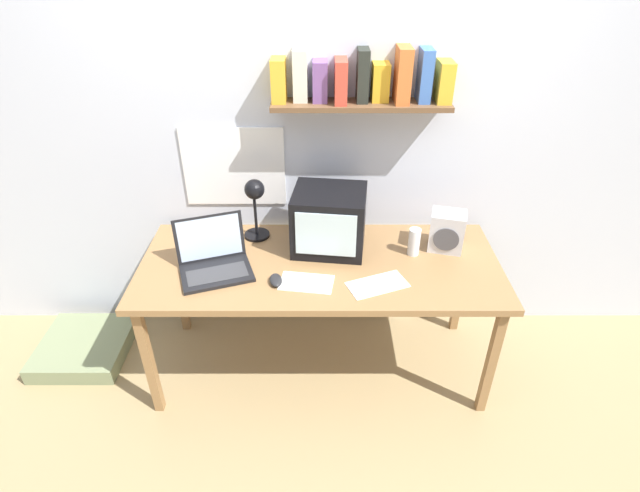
{
  "coord_description": "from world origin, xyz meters",
  "views": [
    {
      "loc": [
        -0.0,
        -2.1,
        2.19
      ],
      "look_at": [
        0.0,
        0.0,
        0.83
      ],
      "focal_mm": 28.0,
      "sensor_mm": 36.0,
      "label": 1
    }
  ],
  "objects_px": {
    "juice_glass": "(414,243)",
    "space_heater": "(447,231)",
    "loose_paper_near_monitor": "(378,285)",
    "corner_desk": "(320,271)",
    "printed_handout": "(307,283)",
    "desk_lamp": "(255,200)",
    "crt_monitor": "(329,220)",
    "laptop": "(214,258)",
    "floor_cushion": "(85,347)",
    "computer_mouse": "(276,280)"
  },
  "relations": [
    {
      "from": "juice_glass",
      "to": "space_heater",
      "type": "distance_m",
      "value": 0.19
    },
    {
      "from": "space_heater",
      "to": "loose_paper_near_monitor",
      "type": "xyz_separation_m",
      "value": [
        -0.39,
        -0.33,
        -0.1
      ]
    },
    {
      "from": "corner_desk",
      "to": "juice_glass",
      "type": "relative_size",
      "value": 12.38
    },
    {
      "from": "juice_glass",
      "to": "printed_handout",
      "type": "relative_size",
      "value": 0.54
    },
    {
      "from": "desk_lamp",
      "to": "juice_glass",
      "type": "xyz_separation_m",
      "value": [
        0.83,
        -0.13,
        -0.18
      ]
    },
    {
      "from": "crt_monitor",
      "to": "laptop",
      "type": "distance_m",
      "value": 0.62
    },
    {
      "from": "crt_monitor",
      "to": "laptop",
      "type": "relative_size",
      "value": 0.98
    },
    {
      "from": "corner_desk",
      "to": "loose_paper_near_monitor",
      "type": "distance_m",
      "value": 0.34
    },
    {
      "from": "space_heater",
      "to": "crt_monitor",
      "type": "bearing_deg",
      "value": -167.35
    },
    {
      "from": "juice_glass",
      "to": "floor_cushion",
      "type": "xyz_separation_m",
      "value": [
        -1.91,
        0.01,
        -0.75
      ]
    },
    {
      "from": "juice_glass",
      "to": "computer_mouse",
      "type": "height_order",
      "value": "juice_glass"
    },
    {
      "from": "corner_desk",
      "to": "laptop",
      "type": "distance_m",
      "value": 0.55
    },
    {
      "from": "laptop",
      "to": "loose_paper_near_monitor",
      "type": "height_order",
      "value": "laptop"
    },
    {
      "from": "desk_lamp",
      "to": "floor_cushion",
      "type": "relative_size",
      "value": 0.73
    },
    {
      "from": "loose_paper_near_monitor",
      "to": "laptop",
      "type": "bearing_deg",
      "value": 170.19
    },
    {
      "from": "desk_lamp",
      "to": "space_heater",
      "type": "height_order",
      "value": "desk_lamp"
    },
    {
      "from": "computer_mouse",
      "to": "printed_handout",
      "type": "xyz_separation_m",
      "value": [
        0.15,
        -0.0,
        -0.01
      ]
    },
    {
      "from": "desk_lamp",
      "to": "corner_desk",
      "type": "bearing_deg",
      "value": -44.96
    },
    {
      "from": "laptop",
      "to": "loose_paper_near_monitor",
      "type": "relative_size",
      "value": 1.3
    },
    {
      "from": "corner_desk",
      "to": "laptop",
      "type": "height_order",
      "value": "laptop"
    },
    {
      "from": "juice_glass",
      "to": "laptop",
      "type": "bearing_deg",
      "value": -172.63
    },
    {
      "from": "laptop",
      "to": "desk_lamp",
      "type": "distance_m",
      "value": 0.37
    },
    {
      "from": "computer_mouse",
      "to": "space_heater",
      "type": "bearing_deg",
      "value": 19.29
    },
    {
      "from": "crt_monitor",
      "to": "desk_lamp",
      "type": "distance_m",
      "value": 0.4
    },
    {
      "from": "laptop",
      "to": "computer_mouse",
      "type": "distance_m",
      "value": 0.34
    },
    {
      "from": "floor_cushion",
      "to": "laptop",
      "type": "bearing_deg",
      "value": -8.84
    },
    {
      "from": "space_heater",
      "to": "loose_paper_near_monitor",
      "type": "distance_m",
      "value": 0.52
    },
    {
      "from": "printed_handout",
      "to": "floor_cushion",
      "type": "height_order",
      "value": "printed_handout"
    },
    {
      "from": "desk_lamp",
      "to": "space_heater",
      "type": "distance_m",
      "value": 1.02
    },
    {
      "from": "corner_desk",
      "to": "space_heater",
      "type": "bearing_deg",
      "value": 11.42
    },
    {
      "from": "space_heater",
      "to": "printed_handout",
      "type": "height_order",
      "value": "space_heater"
    },
    {
      "from": "computer_mouse",
      "to": "printed_handout",
      "type": "relative_size",
      "value": 0.41
    },
    {
      "from": "corner_desk",
      "to": "desk_lamp",
      "type": "xyz_separation_m",
      "value": [
        -0.34,
        0.21,
        0.31
      ]
    },
    {
      "from": "crt_monitor",
      "to": "space_heater",
      "type": "xyz_separation_m",
      "value": [
        0.62,
        -0.02,
        -0.06
      ]
    },
    {
      "from": "laptop",
      "to": "floor_cushion",
      "type": "distance_m",
      "value": 1.17
    },
    {
      "from": "corner_desk",
      "to": "printed_handout",
      "type": "height_order",
      "value": "printed_handout"
    },
    {
      "from": "juice_glass",
      "to": "loose_paper_near_monitor",
      "type": "bearing_deg",
      "value": -127.95
    },
    {
      "from": "corner_desk",
      "to": "crt_monitor",
      "type": "distance_m",
      "value": 0.27
    },
    {
      "from": "loose_paper_near_monitor",
      "to": "printed_handout",
      "type": "bearing_deg",
      "value": 177.24
    },
    {
      "from": "floor_cushion",
      "to": "corner_desk",
      "type": "bearing_deg",
      "value": -3.5
    },
    {
      "from": "crt_monitor",
      "to": "juice_glass",
      "type": "relative_size",
      "value": 2.72
    },
    {
      "from": "crt_monitor",
      "to": "computer_mouse",
      "type": "bearing_deg",
      "value": -121.94
    },
    {
      "from": "computer_mouse",
      "to": "loose_paper_near_monitor",
      "type": "height_order",
      "value": "computer_mouse"
    },
    {
      "from": "laptop",
      "to": "loose_paper_near_monitor",
      "type": "distance_m",
      "value": 0.82
    },
    {
      "from": "floor_cushion",
      "to": "space_heater",
      "type": "bearing_deg",
      "value": 1.31
    },
    {
      "from": "crt_monitor",
      "to": "desk_lamp",
      "type": "relative_size",
      "value": 1.09
    },
    {
      "from": "desk_lamp",
      "to": "floor_cushion",
      "type": "xyz_separation_m",
      "value": [
        -1.08,
        -0.13,
        -0.93
      ]
    },
    {
      "from": "juice_glass",
      "to": "computer_mouse",
      "type": "xyz_separation_m",
      "value": [
        -0.7,
        -0.25,
        -0.05
      ]
    },
    {
      "from": "desk_lamp",
      "to": "juice_glass",
      "type": "bearing_deg",
      "value": -21.99
    },
    {
      "from": "computer_mouse",
      "to": "juice_glass",
      "type": "bearing_deg",
      "value": 19.87
    }
  ]
}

